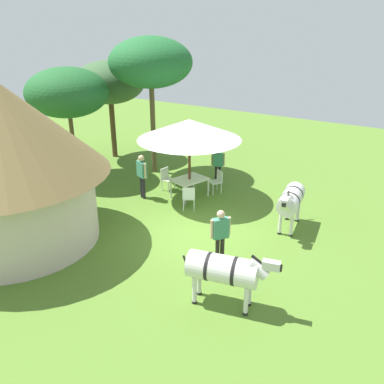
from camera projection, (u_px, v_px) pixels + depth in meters
ground_plane at (194, 233)px, 13.13m from camera, size 36.00×36.00×0.00m
thatched_hut at (4, 157)px, 11.65m from camera, size 5.96×5.96×4.97m
shade_umbrella at (189, 129)px, 14.79m from camera, size 3.86×3.86×3.05m
patio_dining_table at (190, 181)px, 15.57m from camera, size 1.51×1.29×0.74m
patio_chair_near_hut at (189, 196)px, 14.53m from camera, size 0.59×0.60×0.90m
patio_chair_near_lawn at (217, 180)px, 16.04m from camera, size 0.60×0.60×0.90m
patio_chair_west_end at (167, 177)px, 16.30m from camera, size 0.48×0.46×0.90m
guest_beside_umbrella at (142, 173)px, 15.33m from camera, size 0.38×0.57×1.72m
guest_behind_table at (218, 162)px, 16.75m from camera, size 0.37×0.50×1.55m
standing_watcher at (220, 232)px, 11.11m from camera, size 0.49×0.43×1.65m
zebra_nearest_camera at (291, 200)px, 13.04m from camera, size 2.17×0.87×1.55m
zebra_by_umbrella at (225, 270)px, 9.45m from camera, size 1.03×2.30×1.52m
acacia_tree_right_background at (110, 82)px, 19.14m from camera, size 3.33×3.33×4.65m
acacia_tree_left_background at (151, 63)px, 16.62m from camera, size 3.45×3.45×5.78m
acacia_tree_far_lawn at (67, 93)px, 16.53m from camera, size 3.36×3.36×4.64m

